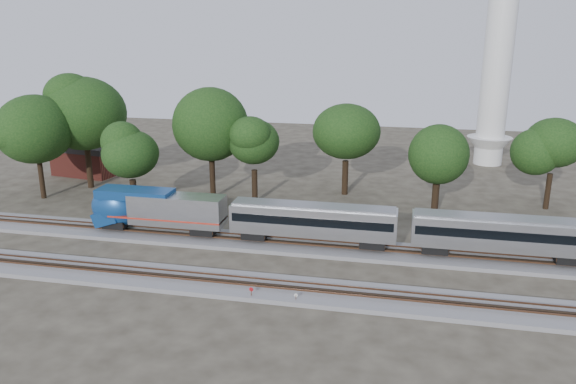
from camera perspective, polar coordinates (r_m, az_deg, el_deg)
ground at (r=52.82m, az=-4.37°, el=-7.70°), size 160.00×160.00×0.00m
track_far at (r=58.06m, az=-2.72°, el=-5.14°), size 160.00×5.00×0.73m
track_near at (r=49.27m, az=-5.69°, el=-9.33°), size 160.00×5.00×0.73m
switch_stand_red at (r=46.72m, az=-3.75°, el=-10.10°), size 0.36×0.07×1.13m
switch_stand_white at (r=46.08m, az=0.81°, el=-10.65°), size 0.29×0.07×0.91m
switch_lever at (r=46.88m, az=1.88°, el=-10.75°), size 0.54×0.37×0.30m
brick_building at (r=90.33m, az=-19.53°, el=3.21°), size 10.39×8.08×4.54m
tree_0 at (r=78.14m, az=-24.30°, el=5.83°), size 9.25×9.25×13.04m
tree_1 at (r=80.80m, az=-20.06°, el=7.49°), size 10.49×10.49×14.79m
tree_2 at (r=69.70m, az=-15.71°, el=3.72°), size 7.05×7.05×9.94m
tree_3 at (r=71.98m, az=-7.89°, el=6.81°), size 9.84×9.84×13.87m
tree_4 at (r=69.89m, az=-3.48°, el=5.11°), size 7.97×7.97×11.24m
tree_5 at (r=73.51m, az=5.96°, el=6.13°), size 8.63×8.63×12.16m
tree_6 at (r=67.95m, az=15.05°, el=3.70°), size 7.34×7.34×10.35m
tree_7 at (r=74.17m, az=25.44°, el=4.53°), size 8.40×8.40×11.85m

